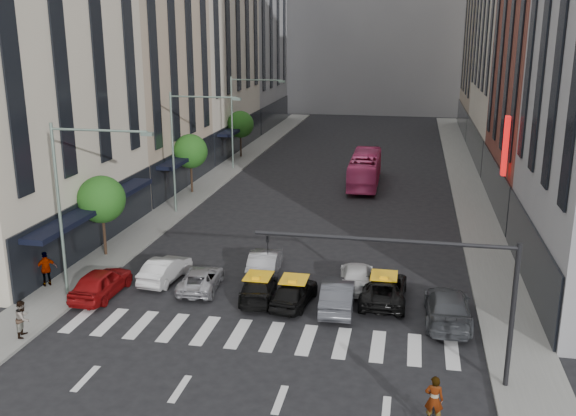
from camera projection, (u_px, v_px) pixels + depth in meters
The scene contains 31 objects.
ground at pixel (251, 351), 28.01m from camera, with size 160.00×160.00×0.00m, color black.
sidewalk_left at pixel (210, 182), 58.47m from camera, with size 3.00×96.00×0.15m, color slate.
sidewalk_right at pixel (470, 194), 54.22m from camera, with size 3.00×96.00×0.15m, color slate.
building_left_a at pixel (14, 21), 37.76m from camera, with size 8.00×18.00×28.00m, color beige.
building_left_b at pixel (136, 48), 54.37m from camera, with size 8.00×16.00×24.00m, color tan.
building_left_d at pixel (246, 18), 88.52m from camera, with size 8.00×18.00×30.00m, color gray.
building_right_b at pixel (565, 37), 46.88m from camera, with size 8.00×18.00×26.00m, color brown.
building_right_d at pixel (502, 25), 82.52m from camera, with size 8.00×18.00×28.00m, color tan.
building_far at pixel (379, 0), 103.47m from camera, with size 30.00×10.00×36.00m, color gray.
tree_near at pixel (102, 199), 38.66m from camera, with size 2.88×2.88×4.95m.
tree_mid at pixel (190, 151), 53.77m from camera, with size 2.88×2.88×4.95m.
tree_far at pixel (240, 124), 68.89m from camera, with size 2.88×2.88×4.95m.
streetlamp_near at pixel (75, 188), 32.05m from camera, with size 5.38×0.25×9.00m.
streetlamp_mid at pixel (185, 137), 47.17m from camera, with size 5.38×0.25×9.00m.
streetlamp_far at pixel (241, 110), 62.29m from camera, with size 5.38×0.25×9.00m.
traffic_signal at pixel (439, 277), 24.44m from camera, with size 10.10×0.20×6.00m.
liberty_sign at pixel (505, 146), 42.97m from camera, with size 0.30×0.70×4.00m.
car_red at pixel (101, 283), 33.56m from camera, with size 1.80×4.49×1.53m, color maroon.
car_white_front at pixel (165, 269), 35.67m from camera, with size 1.43×4.11×1.36m, color silver.
car_silver at pixel (201, 279), 34.53m from camera, with size 1.94×4.21×1.17m, color #AAAAAF.
taxi_left at pixel (259, 288), 33.23m from camera, with size 1.77×4.35×1.26m, color black.
taxi_center at pixel (294, 292), 32.53m from camera, with size 1.62×4.03×1.37m, color black.
car_grey_mid at pixel (338, 294), 32.10m from camera, with size 1.59×4.55×1.50m, color #3B3D42.
taxi_right at pixel (384, 288), 33.00m from camera, with size 2.29×4.97×1.38m, color black.
car_grey_curb at pixel (448, 307), 30.61m from camera, with size 2.15×5.28×1.53m, color #3D4045.
car_row2_left at pixel (265, 263), 36.44m from camera, with size 1.59×4.57×1.51m, color #96979B.
car_row2_right at pixel (357, 276), 34.80m from camera, with size 1.79×4.40×1.28m, color white.
bus at pixel (365, 169), 57.35m from camera, with size 2.42×10.36×2.89m, color #E14283.
rider at pixel (435, 385), 22.15m from camera, with size 0.66×0.43×1.80m, color gray.
pedestrian_near at pixel (23, 318), 28.88m from camera, with size 0.83×0.64×1.70m, color gray.
pedestrian_far at pixel (46, 269), 34.54m from camera, with size 1.12×0.47×1.92m, color gray.
Camera 1 is at (6.41, -24.51, 13.60)m, focal length 40.00 mm.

